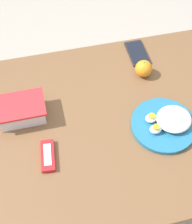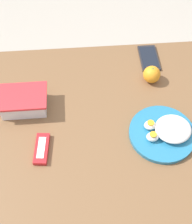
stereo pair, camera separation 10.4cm
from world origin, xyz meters
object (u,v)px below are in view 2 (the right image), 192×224
Objects in this scene: food_container at (24,102)px; cell_phone at (149,58)px; candy_bar at (42,149)px; rice_plate at (165,132)px; orange_fruit at (152,74)px.

cell_phone is (0.54, 0.23, -0.03)m from food_container.
candy_bar is 0.83× the size of cell_phone.
rice_plate reaches higher than candy_bar.
rice_plate is at bearing -17.81° from food_container.
rice_plate is 0.46m from candy_bar.
candy_bar is (-0.46, -0.03, -0.01)m from rice_plate.
orange_fruit is at bearing 90.73° from rice_plate.
food_container is 0.55m from rice_plate.
food_container is 2.58× the size of orange_fruit.
orange_fruit reaches higher than candy_bar.
food_container is 0.76× the size of rice_plate.
cell_phone is at bearing 88.38° from rice_plate.
candy_bar is at bearing -176.26° from rice_plate.
cell_phone is (0.01, 0.13, -0.03)m from orange_fruit.
candy_bar is 0.63m from cell_phone.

